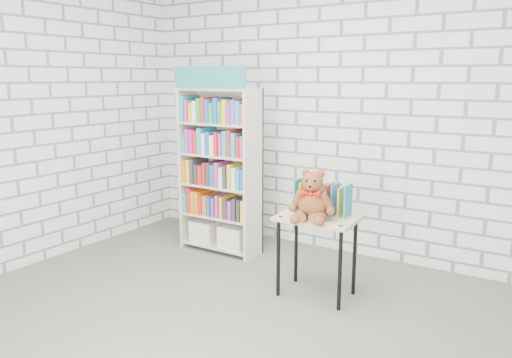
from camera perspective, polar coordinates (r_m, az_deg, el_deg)
The scene contains 6 objects.
ground at distance 3.66m, azimuth -4.41°, elevation -16.81°, with size 4.50×4.50×0.00m, color #50584A.
room_shell at distance 3.22m, azimuth -4.91°, elevation 12.34°, with size 4.52×4.02×2.81m.
bookshelf at distance 4.97m, azimuth -4.11°, elevation 1.12°, with size 0.82×0.32×1.84m.
display_table at distance 4.00m, azimuth 7.02°, elevation -5.54°, with size 0.63×0.45×0.66m.
table_books at distance 4.03m, azimuth 7.65°, elevation -2.17°, with size 0.44×0.21×0.26m.
teddy_bear at distance 3.85m, azimuth 6.39°, elevation -2.36°, with size 0.35×0.35×0.39m.
Camera 1 is at (1.96, -2.56, 1.74)m, focal length 35.00 mm.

